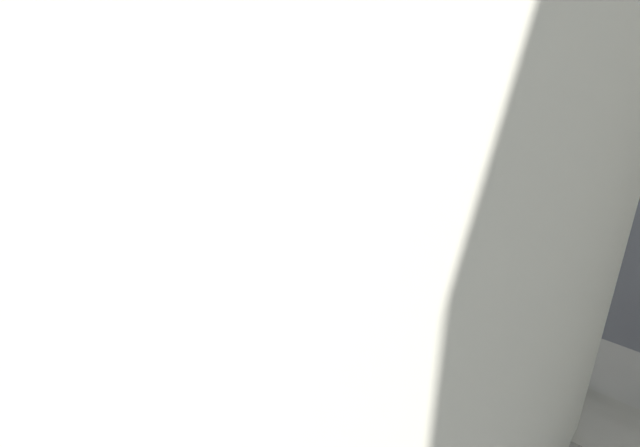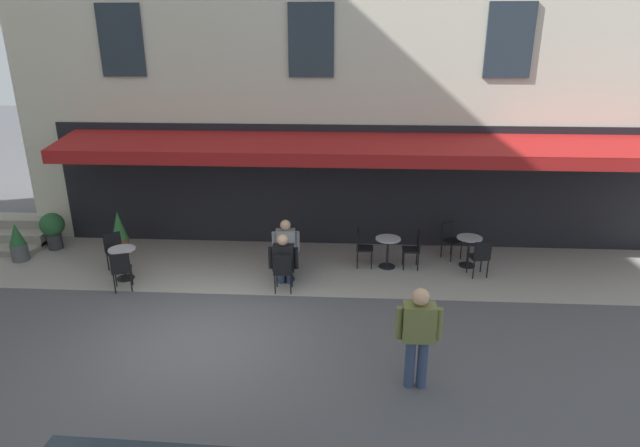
% 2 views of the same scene
% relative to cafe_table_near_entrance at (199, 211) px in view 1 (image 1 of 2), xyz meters
% --- Properties ---
extents(ground_plane, '(70.00, 70.00, 0.00)m').
position_rel_cafe_table_near_entrance_xyz_m(ground_plane, '(3.60, 3.46, -0.49)').
color(ground_plane, '#4C4C51').
extents(sidewalk_cafe_terrace, '(20.50, 3.20, 0.01)m').
position_rel_cafe_table_near_entrance_xyz_m(sidewalk_cafe_terrace, '(0.35, 0.06, -0.49)').
color(sidewalk_cafe_terrace, gray).
rests_on(sidewalk_cafe_terrace, ground_plane).
extents(cafe_table_near_entrance, '(0.60, 0.60, 0.75)m').
position_rel_cafe_table_near_entrance_xyz_m(cafe_table_near_entrance, '(0.00, 0.00, 0.00)').
color(cafe_table_near_entrance, black).
rests_on(cafe_table_near_entrance, ground_plane).
extents(cafe_chair_black_facing_street, '(0.41, 0.41, 0.91)m').
position_rel_cafe_table_near_entrance_xyz_m(cafe_chair_black_facing_street, '(-0.63, 0.01, 0.06)').
color(cafe_chair_black_facing_street, black).
rests_on(cafe_chair_black_facing_street, ground_plane).
extents(cafe_chair_black_under_awning, '(0.41, 0.41, 0.91)m').
position_rel_cafe_table_near_entrance_xyz_m(cafe_chair_black_under_awning, '(0.63, -0.02, 0.06)').
color(cafe_chair_black_under_awning, black).
rests_on(cafe_chair_black_under_awning, ground_plane).
extents(cafe_table_mid_terrace, '(0.60, 0.60, 0.75)m').
position_rel_cafe_table_near_entrance_xyz_m(cafe_table_mid_terrace, '(-1.96, -0.18, 0.00)').
color(cafe_table_mid_terrace, black).
rests_on(cafe_table_mid_terrace, ground_plane).
extents(cafe_chair_black_back_row, '(0.47, 0.47, 0.91)m').
position_rel_cafe_table_near_entrance_xyz_m(cafe_chair_black_back_row, '(-2.08, 0.44, 0.06)').
color(cafe_chair_black_back_row, black).
rests_on(cafe_chair_black_back_row, ground_plane).
extents(cafe_chair_black_by_window, '(0.56, 0.56, 0.91)m').
position_rel_cafe_table_near_entrance_xyz_m(cafe_chair_black_by_window, '(-1.59, -0.70, 0.06)').
color(cafe_chair_black_by_window, black).
rests_on(cafe_chair_black_by_window, ground_plane).
extents(cafe_table_streetside, '(0.60, 0.60, 0.75)m').
position_rel_cafe_table_near_entrance_xyz_m(cafe_table_streetside, '(2.36, 0.85, 0.00)').
color(cafe_table_streetside, black).
rests_on(cafe_table_streetside, ground_plane).
extents(cafe_chair_black_near_door, '(0.41, 0.41, 0.91)m').
position_rel_cafe_table_near_entrance_xyz_m(cafe_chair_black_near_door, '(2.34, 1.48, 0.06)').
color(cafe_chair_black_near_door, black).
rests_on(cafe_chair_black_near_door, ground_plane).
extents(cafe_chair_black_corner_left, '(0.44, 0.44, 0.91)m').
position_rel_cafe_table_near_entrance_xyz_m(cafe_chair_black_corner_left, '(2.43, 0.22, 0.06)').
color(cafe_chair_black_corner_left, black).
rests_on(cafe_chair_black_corner_left, ground_plane).
extents(cafe_table_far_end, '(0.60, 0.60, 0.75)m').
position_rel_cafe_table_near_entrance_xyz_m(cafe_table_far_end, '(6.07, 1.03, 0.00)').
color(cafe_table_far_end, black).
rests_on(cafe_table_far_end, ground_plane).
extents(cafe_chair_black_kerbside, '(0.51, 0.51, 0.91)m').
position_rel_cafe_table_near_entrance_xyz_m(cafe_chair_black_kerbside, '(5.85, 1.62, 0.06)').
color(cafe_chair_black_kerbside, black).
rests_on(cafe_chair_black_kerbside, ground_plane).
extents(cafe_chair_black_corner_right, '(0.56, 0.56, 0.91)m').
position_rel_cafe_table_near_entrance_xyz_m(cafe_chair_black_corner_right, '(6.48, 0.55, 0.06)').
color(cafe_chair_black_corner_right, black).
rests_on(cafe_chair_black_corner_right, ground_plane).
extents(seated_patron_in_black, '(0.66, 0.54, 1.29)m').
position_rel_cafe_table_near_entrance_xyz_m(seated_patron_in_black, '(2.35, 1.27, 0.20)').
color(seated_patron_in_black, navy).
rests_on(seated_patron_in_black, ground_plane).
extents(seated_companion_in_grey, '(0.65, 0.56, 1.29)m').
position_rel_cafe_table_near_entrance_xyz_m(seated_companion_in_grey, '(2.41, 0.44, 0.20)').
color(seated_companion_in_grey, navy).
rests_on(seated_companion_in_grey, ground_plane).
extents(walking_pedestrian_in_olive, '(0.71, 0.29, 1.72)m').
position_rel_cafe_table_near_entrance_xyz_m(walking_pedestrian_in_olive, '(-0.16, 4.60, 0.51)').
color(walking_pedestrian_in_olive, navy).
rests_on(walking_pedestrian_in_olive, ground_plane).
extents(potted_plant_under_sign, '(0.40, 0.40, 0.98)m').
position_rel_cafe_table_near_entrance_xyz_m(potted_plant_under_sign, '(9.13, 0.15, -0.01)').
color(potted_plant_under_sign, '#4C4C51').
rests_on(potted_plant_under_sign, ground_plane).
extents(potted_plant_entrance_right, '(0.61, 0.61, 0.98)m').
position_rel_cafe_table_near_entrance_xyz_m(potted_plant_entrance_right, '(8.67, -0.66, 0.10)').
color(potted_plant_entrance_right, '#2D2D33').
rests_on(potted_plant_entrance_right, ground_plane).
extents(potted_plant_by_steps, '(0.41, 0.41, 1.14)m').
position_rel_cafe_table_near_entrance_xyz_m(potted_plant_by_steps, '(6.78, -0.42, 0.07)').
color(potted_plant_by_steps, brown).
rests_on(potted_plant_by_steps, ground_plane).
extents(parked_car_silver, '(4.34, 1.90, 1.33)m').
position_rel_cafe_table_near_entrance_xyz_m(parked_car_silver, '(2.63, 8.28, 0.22)').
color(parked_car_silver, '#B7B7BC').
rests_on(parked_car_silver, ground_plane).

